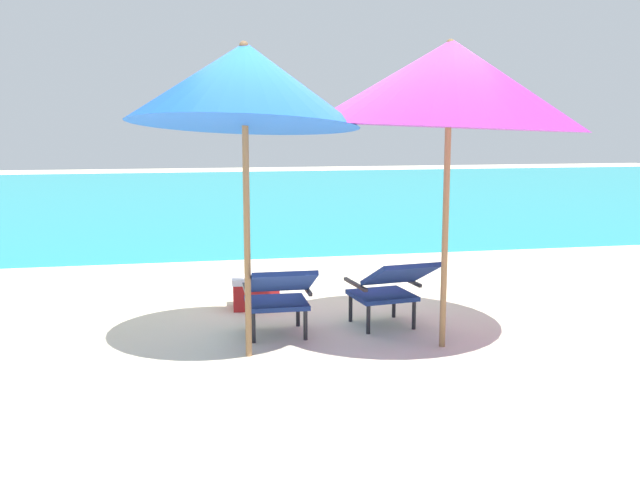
# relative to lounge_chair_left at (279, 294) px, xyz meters

# --- Properties ---
(ground_plane) EXTENTS (40.00, 40.00, 0.00)m
(ground_plane) POSITION_rel_lounge_chair_left_xyz_m (0.47, 4.26, -0.40)
(ground_plane) COLOR beige
(ocean_band) EXTENTS (40.00, 18.00, 0.01)m
(ocean_band) POSITION_rel_lounge_chair_left_xyz_m (0.47, 12.66, -0.40)
(ocean_band) COLOR teal
(ocean_band) RESTS_ON ground_plane
(lounge_chair_left) EXTENTS (0.56, 0.88, 0.68)m
(lounge_chair_left) POSITION_rel_lounge_chair_left_xyz_m (0.00, 0.00, 0.00)
(lounge_chair_left) COLOR navy
(lounge_chair_left) RESTS_ON ground_plane
(lounge_chair_right) EXTENTS (0.65, 0.94, 0.68)m
(lounge_chair_right) POSITION_rel_lounge_chair_left_xyz_m (1.00, 0.09, 0.00)
(lounge_chair_right) COLOR navy
(lounge_chair_right) RESTS_ON ground_plane
(beach_umbrella_left) EXTENTS (2.38, 2.40, 2.49)m
(beach_umbrella_left) POSITION_rel_lounge_chair_left_xyz_m (-0.29, -0.36, 1.70)
(beach_umbrella_left) COLOR olive
(beach_umbrella_left) RESTS_ON ground_plane
(beach_umbrella_right) EXTENTS (2.37, 2.35, 2.49)m
(beach_umbrella_right) POSITION_rel_lounge_chair_left_xyz_m (1.29, -0.44, 1.71)
(beach_umbrella_right) COLOR olive
(beach_umbrella_right) RESTS_ON ground_plane
(cooler_box) EXTENTS (0.49, 0.35, 0.32)m
(cooler_box) POSITION_rel_lounge_chair_left_xyz_m (-0.08, 1.09, -0.24)
(cooler_box) COLOR red
(cooler_box) RESTS_ON ground_plane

